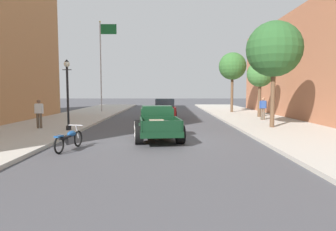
{
  "coord_description": "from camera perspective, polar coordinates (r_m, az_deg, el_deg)",
  "views": [
    {
      "loc": [
        0.38,
        -13.58,
        2.34
      ],
      "look_at": [
        0.34,
        2.05,
        1.0
      ],
      "focal_mm": 31.75,
      "sensor_mm": 36.0,
      "label": 1
    }
  ],
  "objects": [
    {
      "name": "ground_plane",
      "position": [
        13.79,
        -1.43,
        -4.87
      ],
      "size": [
        140.0,
        140.0,
        0.0
      ],
      "primitive_type": "plane",
      "color": "#47474C"
    },
    {
      "name": "sidewalk_left",
      "position": [
        15.74,
        -28.91,
        -3.99
      ],
      "size": [
        5.5,
        64.0,
        0.15
      ],
      "primitive_type": "cube",
      "color": "#B7B2A8",
      "rests_on": "ground"
    },
    {
      "name": "sidewalk_right",
      "position": [
        15.39,
        26.74,
        -4.09
      ],
      "size": [
        5.5,
        64.0,
        0.15
      ],
      "primitive_type": "cube",
      "color": "#B7B2A8",
      "rests_on": "ground"
    },
    {
      "name": "hotrod_truck_dark_green",
      "position": [
        14.47,
        -1.97,
        -1.39
      ],
      "size": [
        2.56,
        5.07,
        1.58
      ],
      "color": "black",
      "rests_on": "ground"
    },
    {
      "name": "motorcycle_parked",
      "position": [
        12.23,
        -18.3,
        -4.28
      ],
      "size": [
        0.66,
        2.1,
        0.93
      ],
      "color": "black",
      "rests_on": "ground"
    },
    {
      "name": "car_background_red",
      "position": [
        24.8,
        -0.5,
        1.26
      ],
      "size": [
        1.98,
        4.35,
        1.65
      ],
      "color": "#AD1E1E",
      "rests_on": "ground"
    },
    {
      "name": "pedestrian_sidewalk_left",
      "position": [
        18.61,
        -23.36,
        0.63
      ],
      "size": [
        0.53,
        0.22,
        1.65
      ],
      "color": "brown",
      "rests_on": "sidewalk_left"
    },
    {
      "name": "pedestrian_sidewalk_right",
      "position": [
        22.96,
        17.95,
        1.53
      ],
      "size": [
        0.53,
        0.22,
        1.65
      ],
      "color": "brown",
      "rests_on": "sidewalk_right"
    },
    {
      "name": "street_lamp_near",
      "position": [
        17.11,
        -18.56,
        4.8
      ],
      "size": [
        0.5,
        0.32,
        3.85
      ],
      "color": "black",
      "rests_on": "sidewalk_left"
    },
    {
      "name": "flagpole",
      "position": [
        31.58,
        -12.23,
        11.02
      ],
      "size": [
        1.74,
        0.16,
        9.16
      ],
      "color": "#B2B2B7",
      "rests_on": "sidewalk_left"
    },
    {
      "name": "street_tree_nearest",
      "position": [
        18.66,
        19.88,
        11.85
      ],
      "size": [
        3.2,
        3.2,
        6.16
      ],
      "color": "brown",
      "rests_on": "sidewalk_right"
    },
    {
      "name": "street_tree_second",
      "position": [
        25.53,
        17.44,
        7.56
      ],
      "size": [
        2.13,
        2.13,
        4.58
      ],
      "color": "brown",
      "rests_on": "sidewalk_right"
    },
    {
      "name": "street_tree_third",
      "position": [
        30.51,
        12.44,
        9.18
      ],
      "size": [
        2.7,
        2.7,
        5.92
      ],
      "color": "brown",
      "rests_on": "sidewalk_right"
    }
  ]
}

